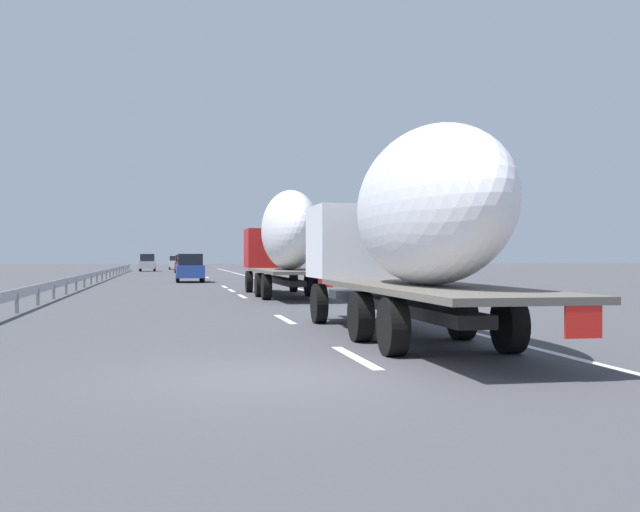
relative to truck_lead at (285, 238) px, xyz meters
name	(u,v)px	position (x,y,z in m)	size (l,w,h in m)	color
ground_plane	(190,284)	(17.33, 3.60, -2.55)	(260.00, 260.00, 0.00)	#424247
lane_stripe_0	(355,357)	(-20.67, 1.80, -2.54)	(3.20, 0.20, 0.01)	white
lane_stripe_1	(285,319)	(-12.15, 1.80, -2.54)	(3.20, 0.20, 0.01)	white
lane_stripe_2	(242,296)	(0.75, 1.80, -2.54)	(3.20, 0.20, 0.01)	white
lane_stripe_3	(231,290)	(6.68, 1.80, -2.54)	(3.20, 0.20, 0.01)	white
lane_stripe_4	(224,287)	(11.72, 1.80, -2.54)	(3.20, 0.20, 0.01)	white
lane_stripe_5	(207,277)	(32.07, 1.80, -2.54)	(3.20, 0.20, 0.01)	white
lane_stripe_6	(203,275)	(39.17, 1.80, -2.54)	(3.20, 0.20, 0.01)	white
lane_stripe_7	(202,275)	(41.58, 1.80, -2.54)	(3.20, 0.20, 0.01)	white
lane_stripe_8	(194,270)	(63.63, 1.80, -2.54)	(3.20, 0.20, 0.01)	white
lane_stripe_9	(191,269)	(76.61, 1.80, -2.54)	(3.20, 0.20, 0.01)	white
edge_line_right	(266,281)	(22.33, -1.90, -2.54)	(110.00, 0.20, 0.01)	white
truck_lead	(285,238)	(0.00, 0.00, 0.00)	(12.60, 2.55, 4.53)	#B21919
truck_trailing	(410,223)	(-18.11, 0.00, -0.08)	(12.81, 2.55, 4.31)	silver
car_silver_hatch	(147,263)	(60.15, 7.28, -1.56)	(4.04, 1.83, 2.00)	#ADB2B7
car_blue_sedan	(190,268)	(20.35, 3.52, -1.59)	(4.64, 1.85, 1.92)	#28479E
car_red_compact	(183,264)	(50.48, 3.36, -1.60)	(4.58, 1.84, 1.88)	red
car_white_van	(176,263)	(71.67, 3.90, -1.64)	(4.04, 1.89, 1.77)	white
road_sign	(296,250)	(16.38, -3.10, -0.39)	(0.10, 0.90, 3.12)	gray
tree_0	(414,218)	(8.70, -8.59, 1.35)	(3.20, 3.20, 6.42)	#472D19
tree_1	(385,213)	(11.64, -7.71, 1.78)	(2.87, 2.87, 7.12)	#472D19
tree_2	(267,235)	(56.29, -6.21, 1.64)	(2.43, 2.43, 6.74)	#472D19
guardrail_median	(97,274)	(20.33, 9.60, -1.97)	(94.00, 0.10, 0.76)	#9EA0A5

